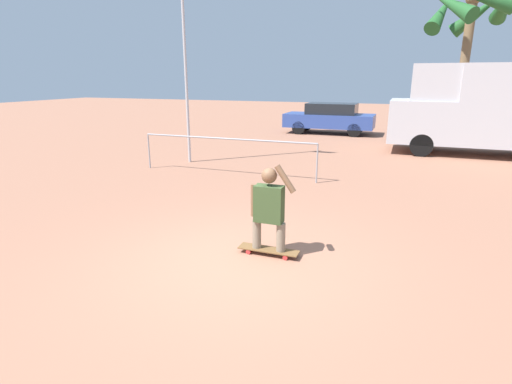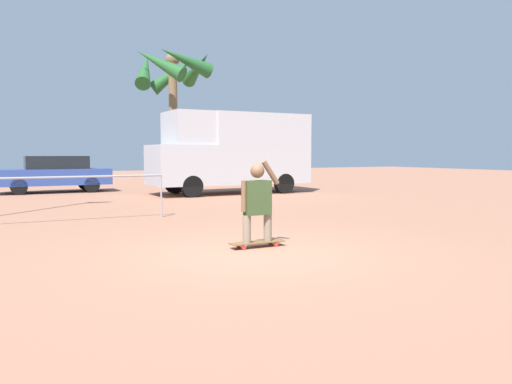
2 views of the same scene
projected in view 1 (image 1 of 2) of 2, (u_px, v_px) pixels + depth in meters
ground_plane at (238, 263)px, 6.07m from camera, size 80.00×80.00×0.00m
skateboard at (269, 250)px, 6.34m from camera, size 0.97×0.24×0.09m
person_skateboarder at (269, 205)px, 6.13m from camera, size 0.72×0.24×1.39m
camper_van at (489, 107)px, 13.97m from camera, size 6.30×2.22×3.17m
parked_car_blue at (330, 118)px, 19.79m from camera, size 4.34×1.75×1.49m
palm_tree_near_van at (471, 14)px, 18.79m from camera, size 4.06×4.31×6.95m
flagpole at (185, 31)px, 12.16m from camera, size 0.86×0.12×7.42m
plaza_railing_segment at (226, 143)px, 11.28m from camera, size 5.28×0.05×1.08m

